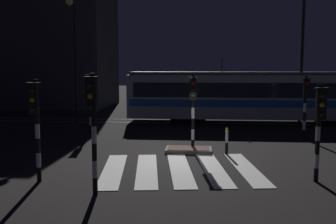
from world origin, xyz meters
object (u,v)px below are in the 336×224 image
(traffic_light_corner_far_right, at_px, (306,98))
(street_lamp_trackside_left, at_px, (74,47))
(bollard_island_edge, at_px, (227,141))
(traffic_light_kerb_mid_left, at_px, (93,116))
(traffic_light_corner_near_left, at_px, (35,115))
(traffic_light_corner_near_right, at_px, (320,118))
(tram, at_px, (262,96))
(traffic_light_corner_far_left, at_px, (90,94))
(traffic_light_median_centre, at_px, (193,101))
(street_lamp_trackside_right, at_px, (304,42))

(traffic_light_corner_far_right, height_order, street_lamp_trackside_left, street_lamp_trackside_left)
(street_lamp_trackside_left, bearing_deg, bollard_island_edge, -42.68)
(traffic_light_kerb_mid_left, relative_size, traffic_light_corner_near_left, 1.06)
(traffic_light_corner_near_right, bearing_deg, traffic_light_kerb_mid_left, -164.61)
(traffic_light_kerb_mid_left, relative_size, tram, 0.20)
(traffic_light_corner_far_left, relative_size, street_lamp_trackside_left, 0.42)
(traffic_light_median_centre, distance_m, traffic_light_corner_near_right, 5.74)
(traffic_light_kerb_mid_left, xyz_separation_m, traffic_light_corner_far_right, (7.97, 9.10, -0.17))
(traffic_light_corner_near_left, height_order, traffic_light_corner_far_left, traffic_light_corner_far_left)
(traffic_light_corner_near_right, height_order, street_lamp_trackside_right, street_lamp_trackside_right)
(traffic_light_corner_far_right, xyz_separation_m, traffic_light_corner_near_right, (-1.50, -7.32, -0.07))
(traffic_light_corner_near_left, xyz_separation_m, traffic_light_corner_near_right, (8.54, 0.73, -0.10))
(traffic_light_median_centre, bearing_deg, traffic_light_kerb_mid_left, -113.19)
(traffic_light_corner_near_left, bearing_deg, traffic_light_corner_far_right, 38.70)
(traffic_light_corner_near_left, distance_m, tram, 16.18)
(bollard_island_edge, bearing_deg, traffic_light_corner_far_right, 43.08)
(traffic_light_corner_near_left, xyz_separation_m, traffic_light_corner_far_left, (-0.85, 8.47, 0.05))
(traffic_light_corner_far_right, bearing_deg, bollard_island_edge, -136.92)
(traffic_light_corner_far_left, bearing_deg, traffic_light_median_centre, -32.87)
(traffic_light_median_centre, height_order, traffic_light_corner_far_left, traffic_light_corner_far_left)
(street_lamp_trackside_left, bearing_deg, traffic_light_corner_far_right, -19.26)
(street_lamp_trackside_left, relative_size, tram, 0.45)
(traffic_light_median_centre, distance_m, tram, 9.61)
(traffic_light_median_centre, relative_size, traffic_light_corner_far_left, 0.99)
(traffic_light_corner_far_right, xyz_separation_m, bollard_island_edge, (-4.02, -3.76, -1.49))
(street_lamp_trackside_left, distance_m, street_lamp_trackside_right, 13.96)
(traffic_light_kerb_mid_left, distance_m, tram, 16.11)
(traffic_light_corner_far_right, bearing_deg, traffic_light_corner_far_left, 177.79)
(traffic_light_corner_near_left, distance_m, traffic_light_corner_far_right, 12.87)
(traffic_light_corner_far_left, bearing_deg, bollard_island_edge, -31.35)
(traffic_light_corner_far_left, bearing_deg, street_lamp_trackside_right, 18.75)
(traffic_light_corner_far_left, xyz_separation_m, street_lamp_trackside_right, (11.80, 4.00, 2.88))
(traffic_light_corner_far_right, relative_size, traffic_light_corner_near_right, 1.03)
(traffic_light_corner_near_left, relative_size, traffic_light_corner_near_right, 1.05)
(traffic_light_kerb_mid_left, relative_size, traffic_light_median_centre, 1.05)
(traffic_light_corner_near_right, distance_m, street_lamp_trackside_right, 12.36)
(street_lamp_trackside_left, bearing_deg, traffic_light_corner_far_left, -62.44)
(traffic_light_median_centre, height_order, traffic_light_corner_near_right, traffic_light_median_centre)
(traffic_light_corner_far_left, height_order, bollard_island_edge, traffic_light_corner_far_left)
(traffic_light_kerb_mid_left, height_order, traffic_light_corner_near_right, traffic_light_kerb_mid_left)
(traffic_light_corner_far_right, bearing_deg, traffic_light_median_centre, -150.02)
(traffic_light_corner_near_left, relative_size, traffic_light_corner_far_left, 0.98)
(tram, bearing_deg, street_lamp_trackside_right, -27.24)
(traffic_light_kerb_mid_left, distance_m, traffic_light_corner_near_left, 2.33)
(traffic_light_corner_far_right, bearing_deg, traffic_light_corner_near_right, -101.61)
(traffic_light_corner_far_right, distance_m, traffic_light_corner_near_right, 7.47)
(traffic_light_corner_near_left, xyz_separation_m, street_lamp_trackside_right, (10.95, 12.47, 2.93))
(traffic_light_corner_far_left, height_order, street_lamp_trackside_right, street_lamp_trackside_right)
(street_lamp_trackside_right, bearing_deg, traffic_light_corner_far_left, -161.25)
(traffic_light_corner_far_left, relative_size, tram, 0.19)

